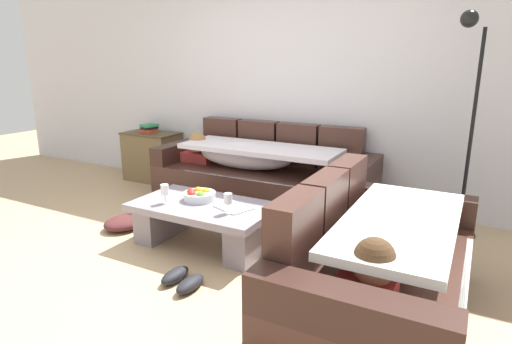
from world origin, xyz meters
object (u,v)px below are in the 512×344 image
object	(u,v)px
fruit_bowl	(199,195)
side_cabinet	(152,156)
couch_along_wall	(261,176)
floor_lamp	(467,114)
open_magazine	(233,207)
coffee_table	(204,219)
book_stack_on_cabinet	(149,128)
pair_of_shoes	(183,280)
crumpled_garment	(124,222)
couch_near_window	(379,271)
wine_glass_near_right	(228,200)
wine_glass_near_left	(165,190)

from	to	relation	value
fruit_bowl	side_cabinet	world-z (taller)	side_cabinet
couch_along_wall	floor_lamp	bearing A→B (deg)	2.52
open_magazine	floor_lamp	world-z (taller)	floor_lamp
floor_lamp	coffee_table	bearing A→B (deg)	-146.20
fruit_bowl	book_stack_on_cabinet	world-z (taller)	book_stack_on_cabinet
pair_of_shoes	crumpled_garment	size ratio (longest dim) A/B	0.80
open_magazine	pair_of_shoes	bearing A→B (deg)	-71.85
fruit_bowl	pair_of_shoes	bearing A→B (deg)	-63.78
side_cabinet	fruit_bowl	bearing A→B (deg)	-37.72
couch_along_wall	side_cabinet	world-z (taller)	couch_along_wall
side_cabinet	floor_lamp	bearing A→B (deg)	-2.18
couch_near_window	floor_lamp	world-z (taller)	floor_lamp
wine_glass_near_right	side_cabinet	distance (m)	2.60
coffee_table	wine_glass_near_right	distance (m)	0.41
book_stack_on_cabinet	floor_lamp	world-z (taller)	floor_lamp
crumpled_garment	couch_near_window	bearing A→B (deg)	-8.16
couch_near_window	open_magazine	size ratio (longest dim) A/B	6.36
floor_lamp	pair_of_shoes	world-z (taller)	floor_lamp
wine_glass_near_right	book_stack_on_cabinet	xyz separation A→B (m)	(-2.14, 1.49, 0.20)
wine_glass_near_right	wine_glass_near_left	bearing A→B (deg)	-175.73
couch_near_window	coffee_table	world-z (taller)	couch_near_window
wine_glass_near_left	side_cabinet	bearing A→B (deg)	134.65
couch_along_wall	pair_of_shoes	bearing A→B (deg)	-79.96
coffee_table	floor_lamp	size ratio (longest dim) A/B	0.62
couch_along_wall	pair_of_shoes	size ratio (longest dim) A/B	7.33
wine_glass_near_left	wine_glass_near_right	world-z (taller)	same
fruit_bowl	pair_of_shoes	xyz separation A→B (m)	(0.35, -0.70, -0.38)
coffee_table	pair_of_shoes	bearing A→B (deg)	-68.14
side_cabinet	pair_of_shoes	bearing A→B (deg)	-44.53
side_cabinet	book_stack_on_cabinet	bearing A→B (deg)	178.35
wine_glass_near_left	coffee_table	bearing A→B (deg)	25.87
fruit_bowl	side_cabinet	bearing A→B (deg)	142.28
pair_of_shoes	couch_along_wall	bearing A→B (deg)	100.04
fruit_bowl	wine_glass_near_right	bearing A→B (deg)	-22.20
couch_along_wall	wine_glass_near_left	distance (m)	1.34
couch_along_wall	side_cabinet	xyz separation A→B (m)	(-1.75, 0.23, -0.01)
wine_glass_near_right	pair_of_shoes	distance (m)	0.70
coffee_table	book_stack_on_cabinet	xyz separation A→B (m)	(-1.83, 1.40, 0.46)
fruit_bowl	open_magazine	distance (m)	0.38
couch_along_wall	couch_near_window	size ratio (longest dim) A/B	1.32
couch_along_wall	wine_glass_near_left	world-z (taller)	couch_along_wall
coffee_table	floor_lamp	distance (m)	2.42
coffee_table	fruit_bowl	distance (m)	0.22
book_stack_on_cabinet	open_magazine	bearing A→B (deg)	-32.88
side_cabinet	floor_lamp	distance (m)	3.77
open_magazine	crumpled_garment	distance (m)	1.22
side_cabinet	crumpled_garment	xyz separation A→B (m)	(0.92, -1.44, -0.26)
fruit_bowl	crumpled_garment	xyz separation A→B (m)	(-0.80, -0.12, -0.36)
couch_near_window	side_cabinet	world-z (taller)	couch_near_window
couch_near_window	wine_glass_near_right	distance (m)	1.30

